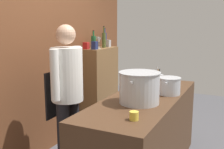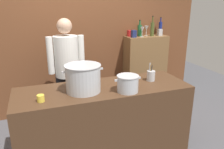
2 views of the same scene
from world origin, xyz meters
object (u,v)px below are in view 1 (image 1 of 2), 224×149
Objects in this scene: utensil_crock at (159,79)px; spice_tin_silver at (108,43)px; wine_glass_wide at (99,41)px; wine_glass_tall at (98,40)px; butter_jar at (134,116)px; wine_bottle_cobalt at (105,39)px; stockpot_large at (139,88)px; spice_tin_red at (86,46)px; chef at (67,89)px; stockpot_small at (169,86)px; spice_tin_navy at (95,45)px; wine_bottle_olive at (104,40)px; wine_bottle_green at (94,42)px.

spice_tin_silver is at bearing 55.16° from utensil_crock.
wine_glass_tall is at bearing 35.59° from wine_glass_wide.
wine_bottle_cobalt is (2.21, 1.41, 0.48)m from butter_jar.
spice_tin_silver is (-0.06, -0.10, -0.07)m from wine_bottle_cobalt.
butter_jar is (-0.47, -0.13, -0.12)m from stockpot_large.
spice_tin_red is (0.25, 1.23, 0.37)m from utensil_crock.
stockpot_small is (0.53, -0.99, 0.03)m from chef.
spice_tin_navy is (-0.30, -0.11, -0.07)m from wine_glass_tall.
utensil_crock is 1.99× the size of spice_tin_silver.
utensil_crock is 1.36m from wine_bottle_olive.
wine_glass_wide reaches higher than spice_tin_silver.
utensil_crock reaches higher than butter_jar.
wine_bottle_cobalt is at bearing 12.75° from spice_tin_navy.
stockpot_small is at bearing -117.12° from spice_tin_navy.
wine_bottle_green is 1.65× the size of wine_glass_wide.
butter_jar is 0.24× the size of wine_bottle_cobalt.
spice_tin_red is (1.14, 1.29, 0.29)m from stockpot_large.
wine_bottle_cobalt is (0.85, 1.22, 0.44)m from utensil_crock.
wine_bottle_cobalt reaches higher than wine_bottle_green.
butter_jar is 0.27× the size of wine_bottle_green.
wine_bottle_olive is 0.40m from spice_tin_red.
wine_bottle_olive is 3.30× the size of spice_tin_red.
spice_tin_navy reaches higher than stockpot_large.
spice_tin_silver is at bearing 35.27° from stockpot_large.
chef is at bearing -164.36° from spice_tin_navy.
chef reaches higher than butter_jar.
wine_glass_tall is 0.26m from spice_tin_silver.
wine_bottle_olive is (0.21, -0.08, 0.02)m from wine_bottle_green.
wine_bottle_green is 1.59× the size of wine_glass_tall.
utensil_crock is 1.26m from wine_glass_wide.
butter_jar is (-0.94, 0.05, -0.06)m from stockpot_small.
chef is at bearing -165.57° from wine_glass_wide.
wine_glass_tall is 1.44× the size of spice_tin_navy.
wine_bottle_olive is 1.97× the size of wine_glass_tall.
spice_tin_silver reaches higher than butter_jar.
wine_glass_tall is at bearing 65.35° from utensil_crock.
wine_glass_wide is 0.18m from spice_tin_navy.
wine_bottle_cobalt is 0.13m from spice_tin_silver.
spice_tin_navy is at bearing -166.93° from chef.
butter_jar is at bearing -138.54° from spice_tin_red.
wine_bottle_green reaches higher than stockpot_small.
butter_jar is at bearing -144.06° from wine_glass_tall.
wine_bottle_cobalt is 0.30m from wine_glass_tall.
wine_bottle_olive is (1.99, 1.31, 0.48)m from butter_jar.
spice_tin_silver is (0.78, 1.13, 0.38)m from utensil_crock.
wine_bottle_olive reaches higher than wine_bottle_green.
spice_tin_silver is 1.10× the size of spice_tin_red.
utensil_crock is (0.43, 0.24, -0.03)m from stockpot_small.
wine_glass_tall is (1.50, 0.45, 0.45)m from chef.
utensil_crock is 1.56m from wine_bottle_cobalt.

